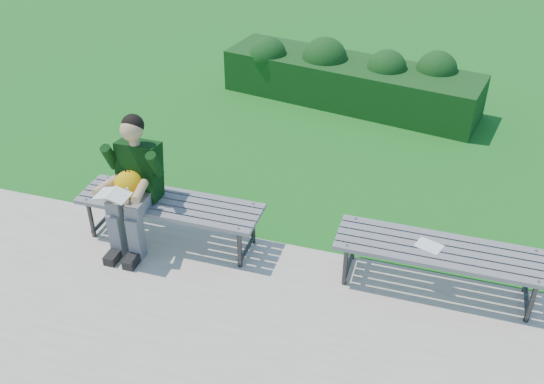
% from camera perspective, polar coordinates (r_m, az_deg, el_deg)
% --- Properties ---
extents(ground, '(80.00, 80.00, 0.00)m').
position_cam_1_polar(ground, '(6.13, -2.59, -4.29)').
color(ground, '#347525').
rests_on(ground, ground).
extents(walkway, '(30.00, 3.50, 0.02)m').
position_cam_1_polar(walkway, '(4.96, -9.63, -15.98)').
color(walkway, beige).
rests_on(walkway, ground).
extents(hedge, '(3.75, 1.57, 0.89)m').
position_cam_1_polar(hedge, '(8.83, 7.40, 10.65)').
color(hedge, '#1E4216').
rests_on(hedge, ground).
extents(bench_left, '(1.80, 0.50, 0.46)m').
position_cam_1_polar(bench_left, '(5.91, -9.61, -1.36)').
color(bench_left, gray).
rests_on(bench_left, walkway).
extents(bench_right, '(1.80, 0.50, 0.46)m').
position_cam_1_polar(bench_right, '(5.46, 15.52, -5.58)').
color(bench_right, gray).
rests_on(bench_right, walkway).
extents(seated_boy, '(0.56, 0.76, 1.31)m').
position_cam_1_polar(seated_boy, '(5.81, -12.96, 1.06)').
color(seated_boy, slate).
rests_on(seated_boy, walkway).
extents(paper_sheet, '(0.26, 0.22, 0.01)m').
position_cam_1_polar(paper_sheet, '(5.42, 14.57, -4.94)').
color(paper_sheet, white).
rests_on(paper_sheet, bench_right).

